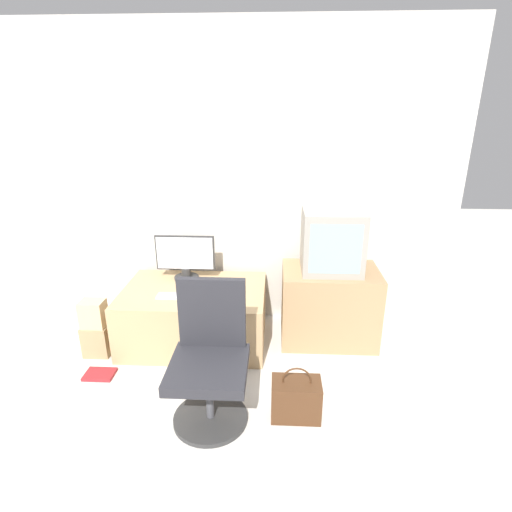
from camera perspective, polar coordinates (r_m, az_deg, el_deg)
ground_plane at (r=2.96m, az=-10.03°, el=-20.27°), size 12.00×12.00×0.00m
wall_back at (r=3.61m, az=-6.73°, el=10.42°), size 4.40×0.05×2.60m
desk at (r=3.51m, az=-8.69°, el=-8.30°), size 1.19×0.81×0.49m
side_stand at (r=3.52m, az=10.35°, el=-6.89°), size 0.80×0.53×0.65m
main_monitor at (r=3.54m, az=-10.06°, el=-0.24°), size 0.52×0.22×0.40m
keyboard at (r=3.28m, az=-11.11°, el=-5.66°), size 0.34×0.10×0.01m
mouse at (r=3.26m, az=-7.25°, el=-5.47°), size 0.05×0.04×0.03m
crt_tv at (r=3.31m, az=10.81°, el=2.15°), size 0.48×0.44×0.51m
office_chair at (r=2.63m, az=-6.60°, el=-14.85°), size 0.48×0.48×0.91m
cardboard_box_lower at (r=3.58m, az=-21.72°, el=-11.07°), size 0.21×0.16×0.26m
cardboard_box_upper at (r=3.47m, az=-22.24°, el=-7.64°), size 0.19×0.15×0.22m
handbag at (r=2.77m, az=5.73°, el=-19.60°), size 0.32×0.20×0.37m
book at (r=3.38m, az=-21.43°, el=-15.46°), size 0.22×0.16×0.02m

